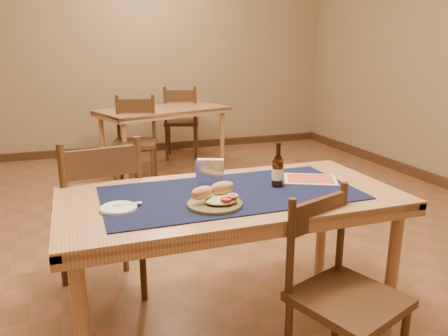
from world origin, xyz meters
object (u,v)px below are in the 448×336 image
object	(u,v)px
main_table	(231,210)
chair_main_near	(341,291)
back_table	(163,115)
napkin_holder	(210,173)
beer_bottle	(278,171)
sandwich_plate	(216,200)
chair_main_far	(99,216)

from	to	relation	value
main_table	chair_main_near	bearing A→B (deg)	-57.80
back_table	napkin_holder	world-z (taller)	napkin_holder
back_table	napkin_holder	xyz separation A→B (m)	(-0.38, -3.02, 0.15)
beer_bottle	napkin_holder	world-z (taller)	beer_bottle
back_table	napkin_holder	distance (m)	3.04
main_table	sandwich_plate	size ratio (longest dim) A/B	6.55
napkin_holder	chair_main_far	bearing A→B (deg)	142.76
napkin_holder	beer_bottle	bearing A→B (deg)	-24.00
main_table	sandwich_plate	world-z (taller)	sandwich_plate
chair_main_far	beer_bottle	world-z (taller)	beer_bottle
back_table	main_table	bearing A→B (deg)	-95.87
sandwich_plate	beer_bottle	distance (m)	0.41
chair_main_far	sandwich_plate	world-z (taller)	chair_main_far
beer_bottle	napkin_holder	distance (m)	0.34
main_table	napkin_holder	xyz separation A→B (m)	(-0.06, 0.15, 0.15)
main_table	beer_bottle	world-z (taller)	beer_bottle
main_table	sandwich_plate	xyz separation A→B (m)	(-0.13, -0.15, 0.11)
back_table	beer_bottle	distance (m)	3.16
chair_main_near	napkin_holder	world-z (taller)	napkin_holder
chair_main_far	chair_main_near	distance (m)	1.38
chair_main_far	chair_main_near	size ratio (longest dim) A/B	1.14
beer_bottle	chair_main_far	bearing A→B (deg)	147.20
main_table	back_table	xyz separation A→B (m)	(0.33, 3.16, 0.00)
chair_main_far	napkin_holder	xyz separation A→B (m)	(0.53, -0.40, 0.31)
main_table	back_table	world-z (taller)	same
chair_main_near	napkin_holder	bearing A→B (deg)	119.80
chair_main_near	napkin_holder	distance (m)	0.83
back_table	sandwich_plate	world-z (taller)	sandwich_plate
main_table	beer_bottle	size ratio (longest dim) A/B	7.28
beer_bottle	napkin_holder	xyz separation A→B (m)	(-0.31, 0.14, -0.02)
main_table	chair_main_far	distance (m)	0.82
beer_bottle	napkin_holder	size ratio (longest dim) A/B	1.40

